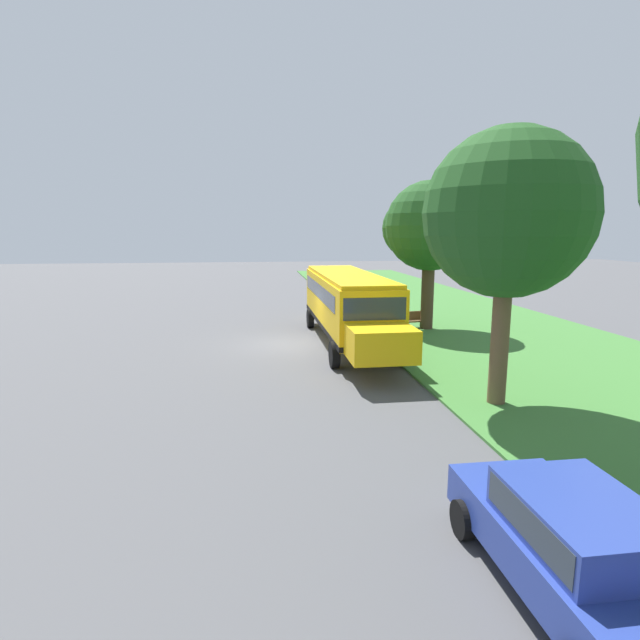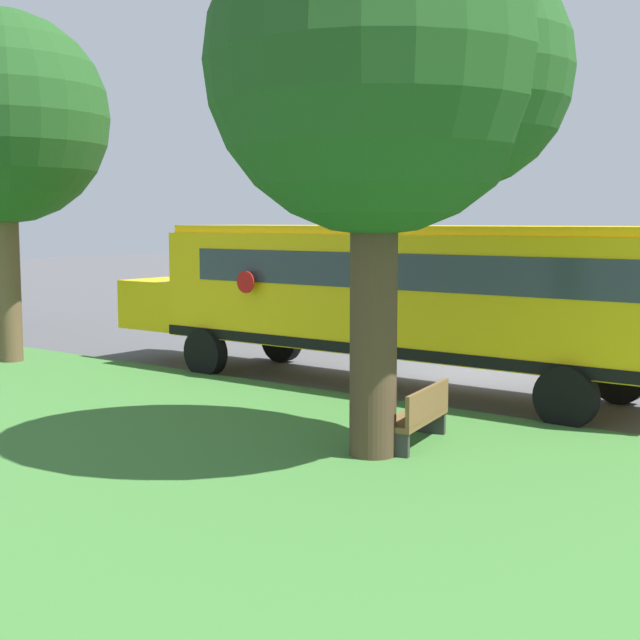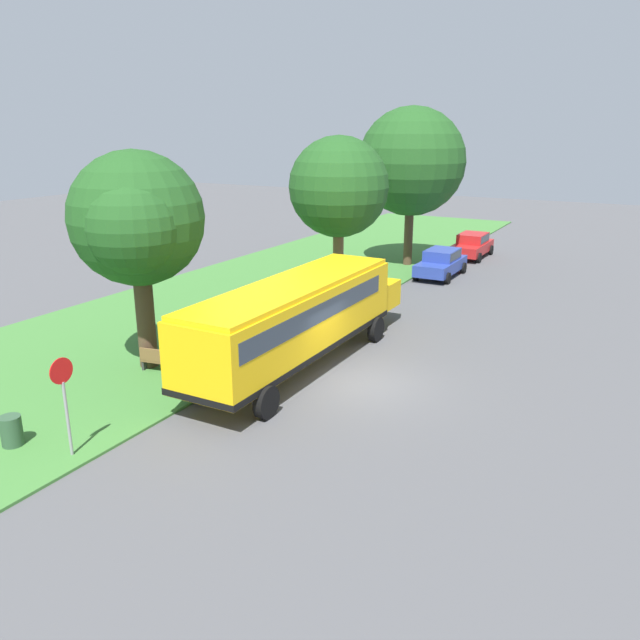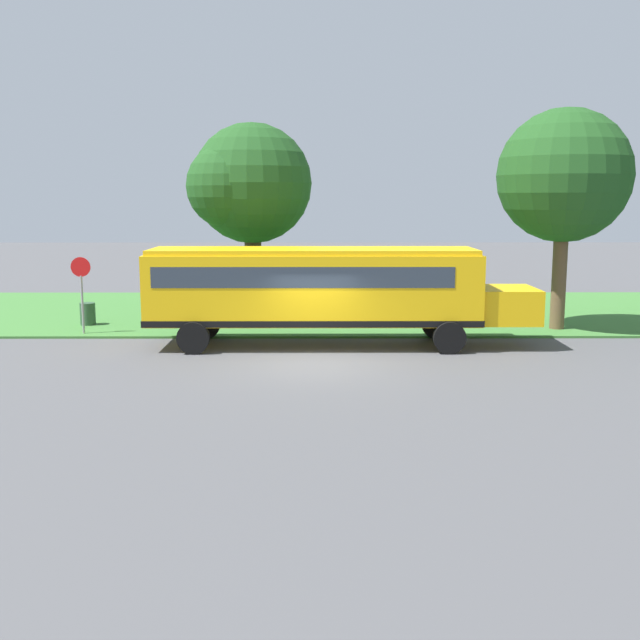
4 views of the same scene
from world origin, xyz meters
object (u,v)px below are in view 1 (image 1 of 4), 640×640
object	(u,v)px
oak_tree_roadside_mid	(507,216)
park_bench	(409,320)
car_blue_nearest	(575,541)
stop_sign	(353,285)
school_bus	(348,302)
oak_tree_beside_bus	(426,227)
trash_bin	(379,304)

from	to	relation	value
oak_tree_roadside_mid	park_bench	xyz separation A→B (m)	(-0.90, -11.16, -4.98)
car_blue_nearest	stop_sign	xyz separation A→B (m)	(-1.80, -24.38, 0.86)
park_bench	car_blue_nearest	bearing A→B (deg)	78.93
park_bench	school_bus	bearing A→B (deg)	36.42
stop_sign	school_bus	bearing A→B (deg)	77.20
oak_tree_beside_bus	trash_bin	world-z (taller)	oak_tree_beside_bus
car_blue_nearest	stop_sign	bearing A→B (deg)	-94.22
oak_tree_beside_bus	oak_tree_roadside_mid	distance (m)	11.28
oak_tree_roadside_mid	trash_bin	bearing A→B (deg)	-92.68
park_bench	trash_bin	world-z (taller)	park_bench
school_bus	car_blue_nearest	size ratio (longest dim) A/B	2.82
school_bus	oak_tree_beside_bus	bearing A→B (deg)	-147.98
oak_tree_roadside_mid	stop_sign	xyz separation A→B (m)	(0.99, -16.68, -3.72)
trash_bin	oak_tree_beside_bus	bearing A→B (deg)	97.60
stop_sign	park_bench	world-z (taller)	stop_sign
oak_tree_beside_bus	car_blue_nearest	bearing A→B (deg)	76.93
school_bus	oak_tree_roadside_mid	distance (m)	9.53
car_blue_nearest	park_bench	world-z (taller)	car_blue_nearest
park_bench	oak_tree_roadside_mid	bearing A→B (deg)	85.41
school_bus	oak_tree_roadside_mid	world-z (taller)	oak_tree_roadside_mid
oak_tree_beside_bus	stop_sign	world-z (taller)	oak_tree_beside_bus
school_bus	park_bench	bearing A→B (deg)	-143.58
car_blue_nearest	oak_tree_roadside_mid	size ratio (longest dim) A/B	0.56
stop_sign	oak_tree_beside_bus	bearing A→B (deg)	115.10
oak_tree_roadside_mid	stop_sign	distance (m)	17.12
oak_tree_roadside_mid	trash_bin	size ratio (longest dim) A/B	8.74
oak_tree_beside_bus	oak_tree_roadside_mid	world-z (taller)	oak_tree_roadside_mid
stop_sign	trash_bin	size ratio (longest dim) A/B	3.04
oak_tree_roadside_mid	park_bench	size ratio (longest dim) A/B	4.72
stop_sign	trash_bin	bearing A→B (deg)	-167.71
oak_tree_beside_bus	school_bus	bearing A→B (deg)	32.02
stop_sign	trash_bin	xyz separation A→B (m)	(-1.79, -0.39, -1.29)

